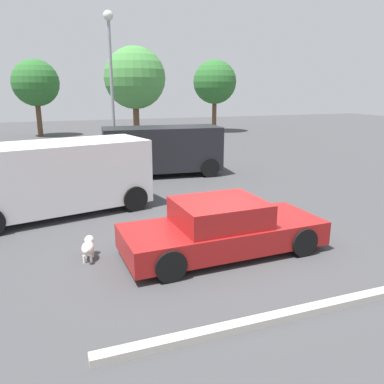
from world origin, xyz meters
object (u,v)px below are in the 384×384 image
Objects in this scene: van_white at (57,176)px; suv_dark at (162,149)px; pedestrian at (80,163)px; light_post_mid at (111,65)px; dog at (88,247)px; sedan_foreground at (222,229)px.

van_white reaches higher than suv_dark.
pedestrian is (0.83, 2.39, -0.12)m from van_white.
van_white is at bearing -25.67° from pedestrian.
pedestrian is 0.25× the size of light_post_mid.
dog is at bearing -102.62° from light_post_mid.
suv_dark reaches higher than dog.
sedan_foreground is at bearing 13.85° from pedestrian.
suv_dark is 2.92× the size of pedestrian.
van_white is at bearing 20.13° from dog.
dog is 6.01m from pedestrian.
dog is at bearing 164.72° from sedan_foreground.
van_white is 0.80× the size of light_post_mid.
light_post_mid is at bearing 149.23° from pedestrian.
sedan_foreground is 6.52× the size of dog.
light_post_mid is (2.75, 6.69, 3.47)m from van_white.
dog is 8.56m from suv_dark.
sedan_foreground is at bearing -90.34° from dog.
pedestrian reaches higher than dog.
van_white reaches higher than sedan_foreground.
sedan_foreground is 0.83× the size of van_white.
suv_dark is (3.85, 7.61, 0.83)m from dog.
van_white is 1.09× the size of suv_dark.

